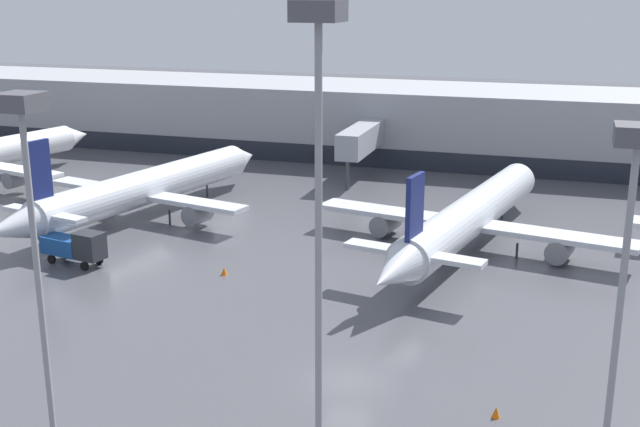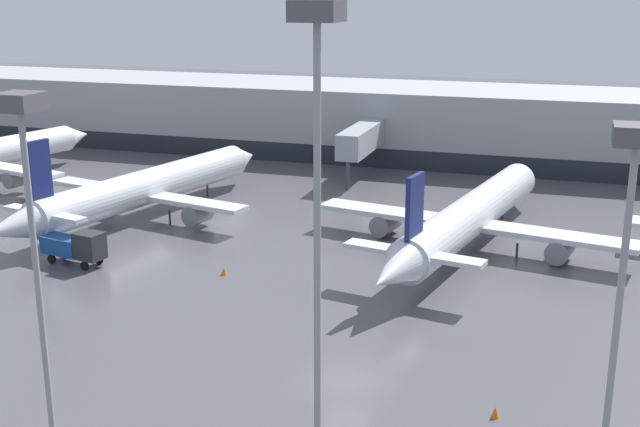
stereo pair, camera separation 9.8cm
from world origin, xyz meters
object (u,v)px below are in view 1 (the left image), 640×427
object	(u,v)px
traffic_cone_1	(457,213)
apron_light_mast_3	(27,169)
parked_jet_1	(144,188)
apron_light_mast_1	(319,124)
parked_jet_3	(469,217)
traffic_cone_2	(224,271)
service_truck_1	(76,246)
traffic_cone_3	(496,412)
apron_light_mast_2	(631,205)

from	to	relation	value
traffic_cone_1	apron_light_mast_3	bearing A→B (deg)	-106.11
parked_jet_1	apron_light_mast_3	size ratio (longest dim) A/B	2.13
apron_light_mast_1	parked_jet_3	bearing A→B (deg)	87.25
parked_jet_3	traffic_cone_2	size ratio (longest dim) A/B	62.00
service_truck_1	apron_light_mast_1	size ratio (longest dim) A/B	0.28
traffic_cone_2	traffic_cone_3	world-z (taller)	same
parked_jet_3	service_truck_1	bearing A→B (deg)	125.98
apron_light_mast_2	traffic_cone_2	bearing A→B (deg)	143.44
parked_jet_1	service_truck_1	distance (m)	13.70
apron_light_mast_3	apron_light_mast_1	bearing A→B (deg)	-0.37
parked_jet_1	traffic_cone_3	xyz separation A→B (m)	(35.60, -27.41, -2.58)
service_truck_1	apron_light_mast_3	size ratio (longest dim) A/B	0.35
service_truck_1	traffic_cone_3	size ratio (longest dim) A/B	9.72
parked_jet_3	traffic_cone_3	world-z (taller)	parked_jet_3
parked_jet_3	traffic_cone_2	xyz separation A→B (m)	(-16.83, -12.19, -2.42)
service_truck_1	traffic_cone_2	bearing A→B (deg)	16.13
traffic_cone_2	apron_light_mast_2	xyz separation A→B (m)	(26.86, -19.92, 12.57)
traffic_cone_2	apron_light_mast_1	bearing A→B (deg)	-57.28
traffic_cone_1	apron_light_mast_3	xyz separation A→B (m)	(-13.06, -45.23, 13.01)
parked_jet_1	traffic_cone_2	bearing A→B (deg)	-119.24
apron_light_mast_2	apron_light_mast_3	size ratio (longest dim) A/B	0.96
service_truck_1	apron_light_mast_3	world-z (taller)	apron_light_mast_3
traffic_cone_1	traffic_cone_2	size ratio (longest dim) A/B	1.11
service_truck_1	apron_light_mast_2	distance (m)	44.67
apron_light_mast_1	apron_light_mast_2	world-z (taller)	apron_light_mast_1
parked_jet_3	traffic_cone_3	xyz separation A→B (m)	(5.07, -27.33, -2.42)
parked_jet_3	traffic_cone_1	size ratio (longest dim) A/B	55.82
service_truck_1	traffic_cone_1	size ratio (longest dim) A/B	8.76
parked_jet_1	apron_light_mast_3	xyz separation A→B (m)	(15.19, -35.70, 10.46)
apron_light_mast_3	traffic_cone_2	bearing A→B (deg)	93.63
traffic_cone_2	apron_light_mast_1	world-z (taller)	apron_light_mast_1
apron_light_mast_3	parked_jet_3	bearing A→B (deg)	66.70
parked_jet_3	parked_jet_1	bearing A→B (deg)	100.89
traffic_cone_3	apron_light_mast_2	size ratio (longest dim) A/B	0.04
parked_jet_1	traffic_cone_3	distance (m)	45.00
traffic_cone_3	apron_light_mast_2	world-z (taller)	apron_light_mast_2
service_truck_1	parked_jet_3	bearing A→B (deg)	35.09
traffic_cone_2	apron_light_mast_1	distance (m)	32.08
traffic_cone_3	apron_light_mast_1	size ratio (longest dim) A/B	0.03
traffic_cone_3	traffic_cone_2	bearing A→B (deg)	145.34
service_truck_1	apron_light_mast_3	xyz separation A→B (m)	(13.60, -22.16, 11.82)
traffic_cone_2	apron_light_mast_2	distance (m)	35.72
traffic_cone_3	service_truck_1	bearing A→B (deg)	157.82
traffic_cone_2	apron_light_mast_2	bearing A→B (deg)	-36.56
traffic_cone_2	apron_light_mast_3	bearing A→B (deg)	-86.37
traffic_cone_1	parked_jet_3	bearing A→B (deg)	-76.65
service_truck_1	apron_light_mast_1	world-z (taller)	apron_light_mast_1
traffic_cone_1	apron_light_mast_1	distance (m)	47.96
apron_light_mast_2	apron_light_mast_1	bearing A→B (deg)	-162.95
traffic_cone_1	traffic_cone_3	bearing A→B (deg)	-78.75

